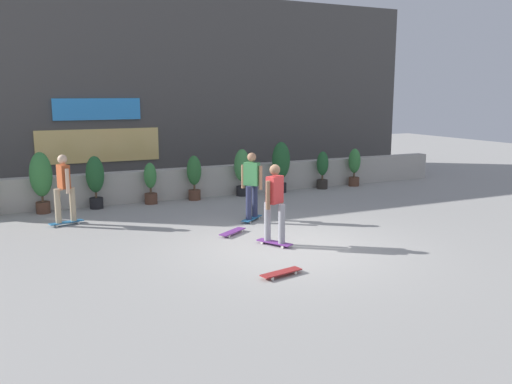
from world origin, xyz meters
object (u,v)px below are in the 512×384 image
potted_plant_1 (41,178)px  skater_far_left (64,186)px  potted_plant_4 (194,175)px  potted_plant_5 (242,169)px  skateboard_near_camera (233,232)px  skater_mid_plaza (275,201)px  skater_far_right (252,183)px  potted_plant_3 (150,182)px  potted_plant_2 (95,178)px  potted_plant_8 (354,166)px  potted_plant_7 (322,169)px  potted_plant_6 (281,163)px  skateboard_aside (281,273)px

potted_plant_1 → skater_far_left: (0.40, -1.62, -0.01)m
potted_plant_4 → potted_plant_5: bearing=-0.0°
potted_plant_1 → skateboard_near_camera: bearing=-48.7°
skater_mid_plaza → skater_far_right: (0.50, 2.18, 0.00)m
potted_plant_3 → potted_plant_2: bearing=-180.0°
potted_plant_5 → potted_plant_8: 4.17m
potted_plant_2 → potted_plant_1: bearing=-180.0°
potted_plant_7 → skater_far_right: size_ratio=0.73×
potted_plant_6 → skater_far_right: size_ratio=0.95×
potted_plant_6 → potted_plant_1: bearing=-180.0°
potted_plant_1 → potted_plant_6: bearing=0.0°
potted_plant_1 → potted_plant_3: size_ratio=1.37×
potted_plant_8 → potted_plant_1: bearing=-180.0°
skateboard_near_camera → potted_plant_4: bearing=82.6°
skateboard_near_camera → potted_plant_6: bearing=50.4°
skater_far_right → potted_plant_1: bearing=145.5°
skateboard_aside → skater_far_right: bearing=72.1°
skater_mid_plaza → skater_far_right: size_ratio=1.00×
potted_plant_7 → skater_far_right: 5.13m
potted_plant_2 → potted_plant_7: size_ratio=1.17×
skateboard_aside → potted_plant_7: bearing=53.2°
potted_plant_6 → potted_plant_7: 1.57m
potted_plant_1 → skater_mid_plaza: bearing=-52.5°
skateboard_aside → potted_plant_5: bearing=71.2°
potted_plant_3 → potted_plant_5: potted_plant_5 is taller
potted_plant_1 → potted_plant_7: size_ratio=1.31×
potted_plant_3 → skater_mid_plaza: 5.48m
potted_plant_5 → skateboard_aside: potted_plant_5 is taller
potted_plant_8 → skater_mid_plaza: (-5.81, -5.34, 0.24)m
skater_mid_plaza → potted_plant_1: bearing=127.5°
potted_plant_4 → skater_far_right: (0.40, -3.15, 0.21)m
potted_plant_7 → skateboard_aside: size_ratio=1.50×
skateboard_near_camera → potted_plant_7: bearing=39.8°
skater_far_left → skateboard_aside: (2.93, -5.47, -0.88)m
skater_mid_plaza → potted_plant_3: bearing=102.8°
skater_far_left → skateboard_near_camera: bearing=-37.9°
potted_plant_3 → potted_plant_7: potted_plant_7 is taller
potted_plant_7 → potted_plant_2: bearing=-180.0°
potted_plant_4 → potted_plant_7: size_ratio=1.06×
potted_plant_4 → potted_plant_8: (5.71, 0.00, -0.04)m
potted_plant_1 → potted_plant_2: potted_plant_1 is taller
potted_plant_8 → skateboard_aside: 9.69m
potted_plant_2 → skater_far_right: (3.23, -3.15, 0.11)m
potted_plant_4 → potted_plant_8: potted_plant_4 is taller
potted_plant_1 → skateboard_near_camera: 5.60m
potted_plant_1 → potted_plant_4: size_ratio=1.23×
potted_plant_6 → skateboard_near_camera: potted_plant_6 is taller
potted_plant_6 → potted_plant_8: 2.83m
skater_far_right → skater_far_left: bearing=159.9°
potted_plant_7 → potted_plant_4: bearing=-180.0°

